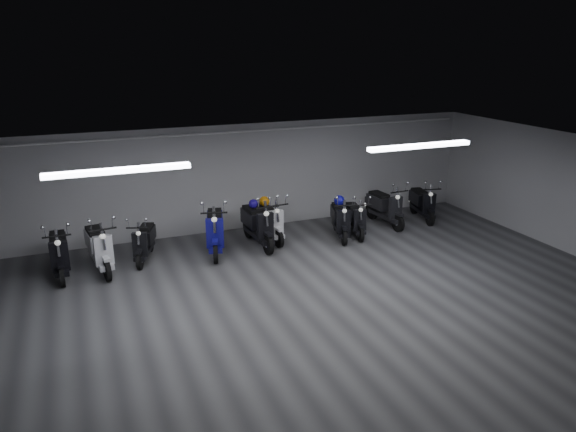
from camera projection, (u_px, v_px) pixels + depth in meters
name	position (u px, v px, depth m)	size (l,w,h in m)	color
floor	(305.00, 312.00, 10.07)	(14.00, 10.00, 0.01)	#39393C
ceiling	(307.00, 164.00, 9.21)	(14.00, 10.00, 0.01)	gray
back_wall	(228.00, 179.00, 14.06)	(14.00, 0.01, 2.80)	#9E9EA1
front_wall	(515.00, 410.00, 5.22)	(14.00, 0.01, 2.80)	#9E9EA1
fluor_strip_left	(118.00, 171.00, 9.04)	(2.40, 0.18, 0.08)	white
fluor_strip_right	(420.00, 146.00, 11.18)	(2.40, 0.18, 0.08)	white
conduit	(228.00, 132.00, 13.61)	(0.05, 0.05, 13.60)	white
scooter_1	(58.00, 246.00, 11.44)	(0.61, 1.82, 1.36)	black
scooter_2	(98.00, 240.00, 11.70)	(0.63, 1.89, 1.40)	silver
scooter_3	(144.00, 236.00, 12.29)	(0.53, 1.60, 1.19)	black
scooter_4	(215.00, 223.00, 12.70)	(0.66, 1.98, 1.47)	navy
scooter_5	(258.00, 218.00, 13.13)	(0.64, 1.93, 1.44)	black
scooter_6	(269.00, 215.00, 13.54)	(0.59, 1.78, 1.32)	silver
scooter_7	(341.00, 214.00, 13.71)	(0.57, 1.70, 1.26)	black
scooter_8	(355.00, 213.00, 13.93)	(0.53, 1.60, 1.19)	black
scooter_9	(385.00, 201.00, 14.65)	(0.60, 1.81, 1.35)	black
scooter_10	(423.00, 198.00, 15.13)	(0.57, 1.71, 1.27)	black
helmet_0	(253.00, 204.00, 13.28)	(0.23, 0.23, 0.23)	#1B0B82
helmet_1	(339.00, 200.00, 13.85)	(0.27, 0.27, 0.27)	#0E0C84
helmet_2	(264.00, 201.00, 13.67)	(0.26, 0.26, 0.26)	orange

